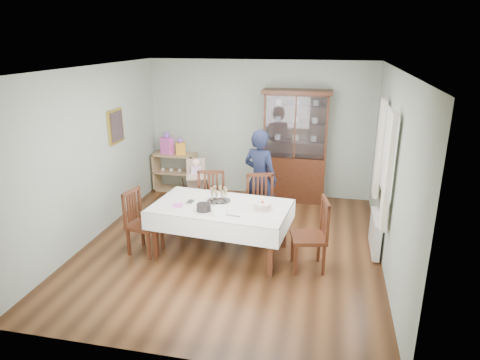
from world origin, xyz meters
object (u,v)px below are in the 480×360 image
(chair_far_right, at_px, (261,220))
(china_cabinet, at_px, (295,145))
(chair_end_left, at_px, (144,234))
(woman, at_px, (260,178))
(gift_bag_pink, at_px, (167,144))
(chair_far_left, at_px, (211,216))
(sideboard, at_px, (175,172))
(dining_table, at_px, (221,229))
(high_chair, at_px, (197,192))
(birthday_cake, at_px, (262,206))
(champagne_tray, at_px, (219,198))
(gift_bag_orange, at_px, (180,147))
(chair_end_right, at_px, (309,248))

(chair_far_right, bearing_deg, china_cabinet, 61.42)
(chair_end_left, distance_m, woman, 2.12)
(china_cabinet, height_order, chair_far_right, china_cabinet)
(gift_bag_pink, bearing_deg, chair_far_left, -52.06)
(sideboard, relative_size, gift_bag_pink, 1.96)
(dining_table, relative_size, gift_bag_pink, 4.57)
(chair_end_left, xyz_separation_m, gift_bag_pink, (-0.65, 2.71, 0.71))
(high_chair, bearing_deg, birthday_cake, -63.98)
(sideboard, height_order, chair_far_right, chair_far_right)
(champagne_tray, bearing_deg, sideboard, 123.84)
(chair_far_left, distance_m, high_chair, 0.93)
(dining_table, xyz_separation_m, gift_bag_orange, (-1.49, 2.46, 0.57))
(chair_far_right, height_order, chair_end_left, chair_far_right)
(chair_end_left, distance_m, champagne_tray, 1.25)
(gift_bag_pink, bearing_deg, chair_end_right, -40.66)
(china_cabinet, bearing_deg, birthday_cake, -95.30)
(champagne_tray, bearing_deg, birthday_cake, -13.86)
(china_cabinet, relative_size, champagne_tray, 6.08)
(chair_end_left, relative_size, woman, 0.58)
(champagne_tray, relative_size, gift_bag_pink, 0.78)
(chair_far_left, relative_size, gift_bag_pink, 2.24)
(dining_table, xyz_separation_m, china_cabinet, (0.86, 2.46, 0.74))
(china_cabinet, distance_m, chair_far_left, 2.36)
(chair_far_left, height_order, chair_end_left, chair_far_left)
(chair_far_right, relative_size, gift_bag_orange, 2.94)
(chair_far_right, height_order, high_chair, high_chair)
(dining_table, height_order, chair_end_right, chair_end_right)
(dining_table, relative_size, high_chair, 2.02)
(high_chair, xyz_separation_m, gift_bag_orange, (-0.68, 1.08, 0.55))
(chair_far_left, relative_size, gift_bag_orange, 2.95)
(china_cabinet, xyz_separation_m, chair_end_left, (-1.99, -2.71, -0.83))
(high_chair, distance_m, gift_bag_orange, 1.39)
(china_cabinet, relative_size, gift_bag_orange, 6.21)
(champagne_tray, height_order, birthday_cake, champagne_tray)
(birthday_cake, bearing_deg, gift_bag_orange, 130.26)
(dining_table, bearing_deg, woman, 70.21)
(birthday_cake, bearing_deg, chair_end_right, -13.53)
(chair_far_left, bearing_deg, sideboard, 112.29)
(chair_far_right, height_order, woman, woman)
(dining_table, bearing_deg, chair_end_right, -9.00)
(chair_far_left, xyz_separation_m, gift_bag_pink, (-1.46, 1.87, 0.70))
(sideboard, xyz_separation_m, chair_far_left, (1.32, -1.89, -0.09))
(chair_end_left, relative_size, high_chair, 0.94)
(champagne_tray, bearing_deg, chair_end_left, -160.43)
(chair_far_left, bearing_deg, china_cabinet, 45.12)
(high_chair, bearing_deg, china_cabinet, 13.45)
(chair_far_right, xyz_separation_m, gift_bag_pink, (-2.29, 1.84, 0.70))
(chair_end_right, height_order, birthday_cake, chair_end_right)
(gift_bag_pink, bearing_deg, high_chair, -48.22)
(dining_table, height_order, chair_end_left, chair_end_left)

